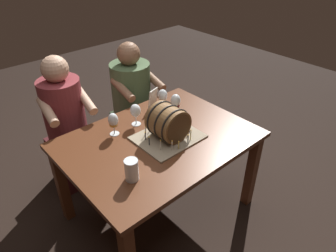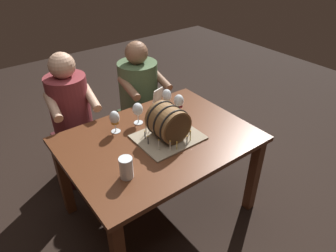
{
  "view_description": "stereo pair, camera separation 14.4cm",
  "coord_description": "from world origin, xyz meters",
  "px_view_note": "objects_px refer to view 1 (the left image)",
  "views": [
    {
      "loc": [
        -1.13,
        -1.37,
        1.99
      ],
      "look_at": [
        0.05,
        -0.04,
        0.82
      ],
      "focal_mm": 32.83,
      "sensor_mm": 36.0,
      "label": 1
    },
    {
      "loc": [
        -1.02,
        -1.46,
        1.99
      ],
      "look_at": [
        0.05,
        -0.04,
        0.82
      ],
      "focal_mm": 32.83,
      "sensor_mm": 36.0,
      "label": 2
    }
  ],
  "objects_px": {
    "menu_card": "(153,98)",
    "person_seated_right": "(132,104)",
    "person_seated_left": "(68,129)",
    "wine_glass_white": "(163,96)",
    "barrel_cake": "(168,124)",
    "dining_table": "(159,149)",
    "wine_glass_empty": "(135,111)",
    "beer_pint": "(132,171)",
    "wine_glass_amber": "(113,121)",
    "wine_glass_red": "(176,102)"
  },
  "relations": [
    {
      "from": "menu_card",
      "to": "person_seated_right",
      "type": "xyz_separation_m",
      "value": [
        0.07,
        0.41,
        -0.26
      ]
    },
    {
      "from": "menu_card",
      "to": "person_seated_left",
      "type": "relative_size",
      "value": 0.13
    },
    {
      "from": "menu_card",
      "to": "person_seated_right",
      "type": "distance_m",
      "value": 0.49
    },
    {
      "from": "wine_glass_white",
      "to": "menu_card",
      "type": "height_order",
      "value": "wine_glass_white"
    },
    {
      "from": "barrel_cake",
      "to": "menu_card",
      "type": "xyz_separation_m",
      "value": [
        0.21,
        0.42,
        -0.04
      ]
    },
    {
      "from": "barrel_cake",
      "to": "dining_table",
      "type": "bearing_deg",
      "value": 141.74
    },
    {
      "from": "dining_table",
      "to": "menu_card",
      "type": "bearing_deg",
      "value": 55.34
    },
    {
      "from": "menu_card",
      "to": "person_seated_left",
      "type": "xyz_separation_m",
      "value": [
        -0.6,
        0.41,
        -0.25
      ]
    },
    {
      "from": "barrel_cake",
      "to": "person_seated_left",
      "type": "xyz_separation_m",
      "value": [
        -0.39,
        0.83,
        -0.29
      ]
    },
    {
      "from": "wine_glass_empty",
      "to": "person_seated_left",
      "type": "bearing_deg",
      "value": 121.31
    },
    {
      "from": "beer_pint",
      "to": "wine_glass_white",
      "type": "bearing_deg",
      "value": 36.32
    },
    {
      "from": "wine_glass_white",
      "to": "wine_glass_amber",
      "type": "bearing_deg",
      "value": -176.96
    },
    {
      "from": "wine_glass_white",
      "to": "person_seated_right",
      "type": "distance_m",
      "value": 0.6
    },
    {
      "from": "barrel_cake",
      "to": "person_seated_left",
      "type": "height_order",
      "value": "person_seated_left"
    },
    {
      "from": "wine_glass_empty",
      "to": "beer_pint",
      "type": "relative_size",
      "value": 1.22
    },
    {
      "from": "barrel_cake",
      "to": "person_seated_right",
      "type": "relative_size",
      "value": 0.39
    },
    {
      "from": "dining_table",
      "to": "wine_glass_red",
      "type": "distance_m",
      "value": 0.4
    },
    {
      "from": "wine_glass_empty",
      "to": "beer_pint",
      "type": "xyz_separation_m",
      "value": [
        -0.38,
        -0.47,
        -0.05
      ]
    },
    {
      "from": "beer_pint",
      "to": "person_seated_right",
      "type": "bearing_deg",
      "value": 54.28
    },
    {
      "from": "wine_glass_white",
      "to": "wine_glass_amber",
      "type": "distance_m",
      "value": 0.49
    },
    {
      "from": "wine_glass_empty",
      "to": "person_seated_left",
      "type": "xyz_separation_m",
      "value": [
        -0.33,
        0.54,
        -0.29
      ]
    },
    {
      "from": "beer_pint",
      "to": "wine_glass_red",
      "type": "bearing_deg",
      "value": 27.52
    },
    {
      "from": "wine_glass_empty",
      "to": "menu_card",
      "type": "xyz_separation_m",
      "value": [
        0.27,
        0.13,
        -0.04
      ]
    },
    {
      "from": "dining_table",
      "to": "person_seated_right",
      "type": "height_order",
      "value": "person_seated_right"
    },
    {
      "from": "dining_table",
      "to": "person_seated_left",
      "type": "relative_size",
      "value": 1.11
    },
    {
      "from": "barrel_cake",
      "to": "menu_card",
      "type": "relative_size",
      "value": 2.78
    },
    {
      "from": "wine_glass_white",
      "to": "person_seated_left",
      "type": "xyz_separation_m",
      "value": [
        -0.62,
        0.51,
        -0.3
      ]
    },
    {
      "from": "barrel_cake",
      "to": "wine_glass_red",
      "type": "height_order",
      "value": "barrel_cake"
    },
    {
      "from": "wine_glass_amber",
      "to": "menu_card",
      "type": "xyz_separation_m",
      "value": [
        0.47,
        0.13,
        -0.03
      ]
    },
    {
      "from": "dining_table",
      "to": "wine_glass_empty",
      "type": "relative_size",
      "value": 7.78
    },
    {
      "from": "dining_table",
      "to": "wine_glass_white",
      "type": "bearing_deg",
      "value": 44.61
    },
    {
      "from": "wine_glass_white",
      "to": "beer_pint",
      "type": "xyz_separation_m",
      "value": [
        -0.67,
        -0.49,
        -0.07
      ]
    },
    {
      "from": "menu_card",
      "to": "person_seated_right",
      "type": "relative_size",
      "value": 0.14
    },
    {
      "from": "wine_glass_empty",
      "to": "menu_card",
      "type": "relative_size",
      "value": 1.06
    },
    {
      "from": "wine_glass_white",
      "to": "beer_pint",
      "type": "bearing_deg",
      "value": -143.68
    },
    {
      "from": "menu_card",
      "to": "person_seated_left",
      "type": "bearing_deg",
      "value": 128.86
    },
    {
      "from": "dining_table",
      "to": "menu_card",
      "type": "xyz_separation_m",
      "value": [
        0.26,
        0.38,
        0.18
      ]
    },
    {
      "from": "wine_glass_empty",
      "to": "menu_card",
      "type": "bearing_deg",
      "value": 25.02
    },
    {
      "from": "person_seated_left",
      "to": "person_seated_right",
      "type": "distance_m",
      "value": 0.67
    },
    {
      "from": "dining_table",
      "to": "wine_glass_empty",
      "type": "bearing_deg",
      "value": 91.9
    },
    {
      "from": "barrel_cake",
      "to": "beer_pint",
      "type": "distance_m",
      "value": 0.48
    },
    {
      "from": "dining_table",
      "to": "beer_pint",
      "type": "xyz_separation_m",
      "value": [
        -0.39,
        -0.21,
        0.16
      ]
    },
    {
      "from": "dining_table",
      "to": "wine_glass_amber",
      "type": "distance_m",
      "value": 0.39
    },
    {
      "from": "barrel_cake",
      "to": "beer_pint",
      "type": "relative_size",
      "value": 3.2
    },
    {
      "from": "wine_glass_white",
      "to": "person_seated_right",
      "type": "xyz_separation_m",
      "value": [
        0.05,
        0.51,
        -0.3
      ]
    },
    {
      "from": "person_seated_left",
      "to": "wine_glass_empty",
      "type": "bearing_deg",
      "value": -58.69
    },
    {
      "from": "wine_glass_red",
      "to": "menu_card",
      "type": "relative_size",
      "value": 1.2
    },
    {
      "from": "wine_glass_red",
      "to": "beer_pint",
      "type": "bearing_deg",
      "value": -152.48
    },
    {
      "from": "barrel_cake",
      "to": "person_seated_right",
      "type": "xyz_separation_m",
      "value": [
        0.28,
        0.83,
        -0.29
      ]
    },
    {
      "from": "barrel_cake",
      "to": "person_seated_left",
      "type": "bearing_deg",
      "value": 115.0
    }
  ]
}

